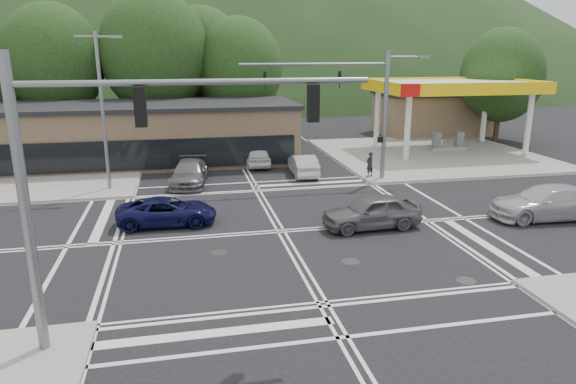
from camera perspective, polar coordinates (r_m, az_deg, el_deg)
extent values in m
plane|color=black|center=(23.50, -0.80, -4.38)|extent=(120.00, 120.00, 0.00)
cube|color=gray|center=(42.18, 15.52, 4.10)|extent=(16.00, 16.00, 0.15)
cube|color=gray|center=(39.05, -27.63, 2.00)|extent=(16.00, 16.00, 0.15)
cylinder|color=silver|center=(38.70, 13.14, 6.92)|extent=(0.44, 0.44, 5.00)
cylinder|color=silver|center=(44.16, 9.88, 8.11)|extent=(0.44, 0.44, 5.00)
cylinder|color=silver|center=(43.85, 25.18, 6.83)|extent=(0.44, 0.44, 5.00)
cylinder|color=silver|center=(48.73, 20.99, 7.99)|extent=(0.44, 0.44, 5.00)
cube|color=silver|center=(43.35, 17.81, 11.20)|extent=(12.00, 8.00, 0.60)
cube|color=yellow|center=(39.92, 20.65, 10.65)|extent=(12.20, 0.25, 0.90)
cube|color=yellow|center=(46.87, 15.39, 11.65)|extent=(12.20, 0.25, 0.90)
cube|color=yellow|center=(40.75, 10.30, 11.45)|extent=(0.25, 8.20, 0.90)
cube|color=yellow|center=(46.59, 24.37, 10.82)|extent=(0.25, 8.20, 0.90)
cube|color=red|center=(37.15, 13.45, 10.91)|extent=(1.40, 0.12, 0.90)
cube|color=gray|center=(43.95, 17.27, 4.64)|extent=(3.00, 1.00, 0.30)
cube|color=slate|center=(43.36, 16.19, 5.52)|extent=(0.60, 0.50, 1.30)
cube|color=slate|center=(44.33, 18.48, 5.54)|extent=(0.60, 0.50, 1.30)
cube|color=#846B4F|center=(52.96, 15.59, 8.31)|extent=(10.00, 6.00, 3.80)
cube|color=brown|center=(39.34, -17.34, 6.02)|extent=(24.00, 8.00, 4.00)
ellipsoid|color=#1C3618|center=(112.06, -9.89, 11.15)|extent=(252.00, 126.00, 140.00)
cylinder|color=#382619|center=(47.06, -23.99, 7.36)|extent=(0.50, 0.50, 4.84)
ellipsoid|color=black|center=(46.74, -24.63, 13.09)|extent=(8.00, 8.00, 9.20)
cylinder|color=#382619|center=(46.04, -14.16, 8.34)|extent=(0.50, 0.50, 5.28)
ellipsoid|color=black|center=(45.73, -14.60, 14.76)|extent=(9.00, 9.00, 10.35)
cylinder|color=#382619|center=(46.36, -5.37, 8.23)|extent=(0.50, 0.50, 4.40)
ellipsoid|color=black|center=(46.02, -5.51, 13.55)|extent=(7.60, 7.60, 8.74)
cylinder|color=#382619|center=(50.06, -9.38, 8.88)|extent=(0.50, 0.50, 4.84)
ellipsoid|color=black|center=(49.76, -9.62, 14.30)|extent=(8.40, 8.40, 9.66)
cylinder|color=#382619|center=(50.72, 22.25, 7.53)|extent=(0.50, 0.50, 3.96)
ellipsoid|color=black|center=(50.41, 22.70, 11.88)|extent=(7.20, 7.20, 8.28)
cylinder|color=slate|center=(31.19, -19.88, 8.15)|extent=(0.20, 0.20, 9.00)
cylinder|color=slate|center=(31.00, -20.61, 15.85)|extent=(2.20, 0.12, 0.12)
cube|color=slate|center=(30.87, -18.52, 16.04)|extent=(0.60, 0.25, 0.15)
cylinder|color=slate|center=(32.63, 10.72, 8.19)|extent=(0.28, 0.28, 8.00)
cylinder|color=slate|center=(30.94, 3.06, 14.00)|extent=(9.00, 0.16, 0.16)
imported|color=black|center=(31.40, 5.75, 12.32)|extent=(0.16, 0.20, 1.00)
imported|color=black|center=(30.35, -2.57, 12.28)|extent=(0.16, 0.20, 1.00)
cylinder|color=slate|center=(32.86, 13.04, 14.42)|extent=(2.40, 0.12, 0.12)
cube|color=slate|center=(33.34, 14.81, 14.32)|extent=(0.70, 0.30, 0.15)
cube|color=black|center=(32.73, 10.19, 5.76)|extent=(0.25, 0.30, 0.35)
cylinder|color=slate|center=(14.62, -27.12, -2.08)|extent=(0.28, 0.28, 8.00)
cylinder|color=slate|center=(13.53, -9.81, 11.95)|extent=(9.00, 0.16, 0.16)
cube|color=black|center=(13.60, -16.09, 9.06)|extent=(0.30, 0.25, 1.00)
cube|color=black|center=(14.02, 2.82, 9.81)|extent=(0.30, 0.25, 1.00)
imported|color=#0D0E3A|center=(24.88, -13.28, -2.11)|extent=(4.67, 2.24, 1.28)
imported|color=#57595C|center=(24.05, 9.27, -2.16)|extent=(4.67, 2.06, 1.56)
imported|color=#B3B5BB|center=(28.08, 26.84, -1.03)|extent=(5.76, 2.73, 1.62)
imported|color=#B1B4B9|center=(33.90, 1.68, 3.05)|extent=(1.68, 4.28, 1.39)
imported|color=silver|center=(36.80, -3.49, 4.08)|extent=(1.94, 4.39, 1.47)
imported|color=#5B5D60|center=(32.08, -10.92, 2.11)|extent=(2.67, 5.22, 1.45)
imported|color=black|center=(33.26, 9.07, 3.07)|extent=(0.69, 0.61, 1.60)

